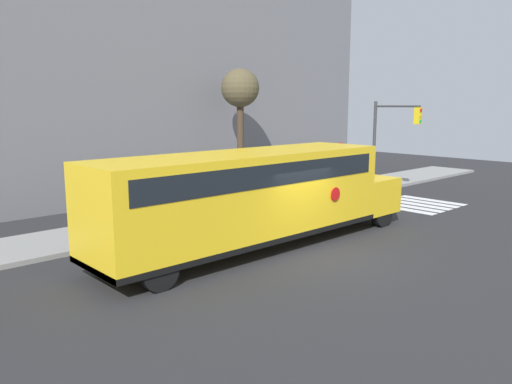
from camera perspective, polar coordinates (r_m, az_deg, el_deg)
ground_plane at (r=15.08m, az=7.08°, el=-7.24°), size 60.00×60.00×0.00m
sidewalk_strip at (r=19.72m, az=-7.54°, el=-2.92°), size 44.00×3.00×0.15m
building_backdrop at (r=24.96m, az=-16.93°, el=15.33°), size 32.00×4.00×13.92m
crosswalk_stripes at (r=23.67m, az=17.92°, el=-1.34°), size 3.30×3.20×0.01m
school_bus at (r=15.32m, az=-0.12°, el=-0.16°), size 11.71×2.57×3.03m
stop_sign at (r=24.28m, az=9.48°, el=3.53°), size 0.74×0.10×2.67m
traffic_light at (r=26.29m, az=15.05°, el=6.59°), size 0.28×2.65×4.62m
tree_near_sidewalk at (r=24.31m, az=-1.82°, el=11.28°), size 1.83×1.83×6.15m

